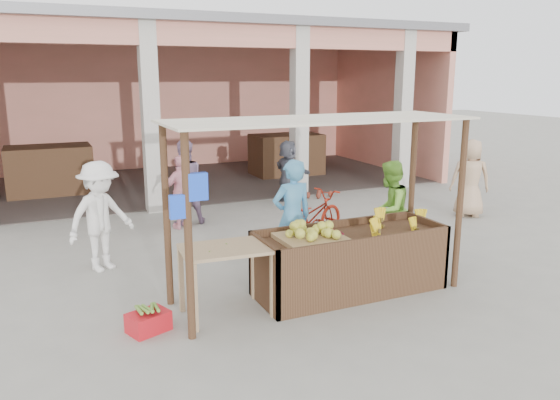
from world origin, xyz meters
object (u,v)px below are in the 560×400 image
side_table (226,258)px  vendor_blue (292,214)px  red_crate (148,322)px  motorcycle (312,216)px  fruit_stall (350,264)px  vendor_green (389,208)px

side_table → vendor_blue: bearing=39.7°
red_crate → motorcycle: (3.39, 2.40, 0.34)m
fruit_stall → vendor_blue: (-0.42, 0.97, 0.52)m
side_table → fruit_stall: bearing=4.3°
motorcycle → side_table: bearing=110.1°
vendor_blue → fruit_stall: bearing=111.4°
fruit_stall → motorcycle: (0.62, 2.33, 0.05)m
fruit_stall → vendor_green: size_ratio=1.54×
side_table → vendor_green: 3.21m
side_table → vendor_green: size_ratio=0.67×
red_crate → vendor_blue: 2.69m
side_table → red_crate: bearing=-171.6°
vendor_green → motorcycle: 1.59m
vendor_blue → motorcycle: 1.78m
side_table → motorcycle: (2.40, 2.33, -0.28)m
red_crate → motorcycle: motorcycle is taller
fruit_stall → motorcycle: motorcycle is taller
red_crate → vendor_green: bearing=-6.7°
vendor_blue → vendor_green: bearing=177.1°
motorcycle → vendor_green: bearing=-178.4°
red_crate → side_table: bearing=-16.5°
fruit_stall → vendor_green: bearing=36.0°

